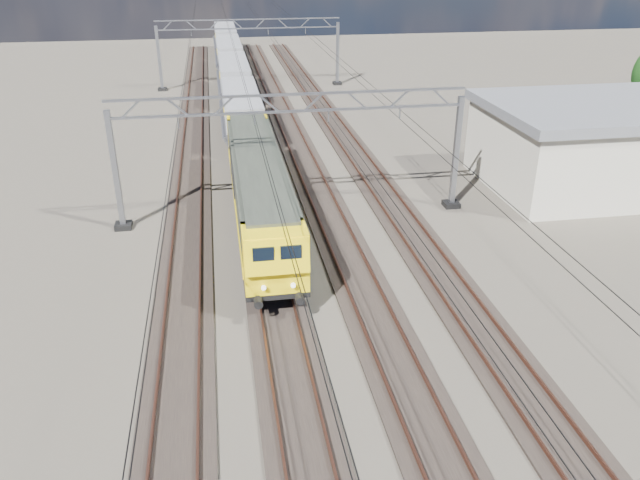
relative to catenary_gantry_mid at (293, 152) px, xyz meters
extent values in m
plane|color=#29251F|center=(0.00, -4.00, -3.91)|extent=(160.00, 160.00, 0.00)
cube|color=black|center=(-6.00, -4.00, -3.85)|extent=(2.60, 140.00, 0.12)
cube|color=brown|center=(-6.72, -4.00, -3.69)|extent=(0.08, 140.00, 0.16)
cube|color=brown|center=(-5.28, -4.00, -3.69)|extent=(0.08, 140.00, 0.16)
cube|color=black|center=(-2.00, -4.00, -3.85)|extent=(2.60, 140.00, 0.12)
cube|color=brown|center=(-2.72, -4.00, -3.69)|extent=(0.08, 140.00, 0.16)
cube|color=brown|center=(-1.28, -4.00, -3.69)|extent=(0.08, 140.00, 0.16)
cube|color=black|center=(2.00, -4.00, -3.85)|extent=(2.60, 140.00, 0.12)
cube|color=brown|center=(1.28, -4.00, -3.69)|extent=(0.08, 140.00, 0.16)
cube|color=brown|center=(2.72, -4.00, -3.69)|extent=(0.08, 140.00, 0.16)
cube|color=black|center=(6.00, -4.00, -3.85)|extent=(2.60, 140.00, 0.12)
cube|color=brown|center=(5.28, -4.00, -3.69)|extent=(0.08, 140.00, 0.16)
cube|color=brown|center=(6.72, -4.00, -3.69)|extent=(0.08, 140.00, 0.16)
cube|color=gray|center=(-9.50, 0.00, -0.61)|extent=(0.30, 0.30, 6.60)
cube|color=gray|center=(9.50, 0.00, -0.61)|extent=(0.30, 0.30, 6.60)
cube|color=black|center=(-9.50, 0.00, -3.76)|extent=(0.90, 0.90, 0.30)
cube|color=black|center=(9.50, 0.00, -3.76)|extent=(0.90, 0.90, 0.30)
cube|color=gray|center=(0.00, 0.00, 3.14)|extent=(19.30, 0.18, 0.12)
cube|color=gray|center=(0.00, 0.00, 2.24)|extent=(19.30, 0.18, 0.12)
cube|color=gray|center=(-8.31, 0.00, 2.69)|extent=(1.03, 0.10, 0.94)
cube|color=gray|center=(-5.94, 0.00, 2.69)|extent=(1.03, 0.10, 0.94)
cube|color=gray|center=(-3.56, 0.00, 2.69)|extent=(1.03, 0.10, 0.94)
cube|color=gray|center=(-1.19, 0.00, 2.69)|extent=(1.03, 0.10, 0.94)
cube|color=gray|center=(1.19, 0.00, 2.69)|extent=(1.03, 0.10, 0.94)
cube|color=gray|center=(3.56, 0.00, 2.69)|extent=(1.03, 0.10, 0.94)
cube|color=gray|center=(5.94, 0.00, 2.69)|extent=(1.03, 0.10, 0.94)
cube|color=gray|center=(8.31, 0.00, 2.69)|extent=(1.03, 0.10, 0.94)
cube|color=gray|center=(-6.00, 0.00, 1.92)|extent=(0.06, 0.06, 0.65)
cube|color=gray|center=(-2.00, 0.00, 1.92)|extent=(0.06, 0.06, 0.65)
cube|color=gray|center=(2.00, 0.00, 1.92)|extent=(0.06, 0.06, 0.65)
cube|color=gray|center=(6.00, 0.00, 1.92)|extent=(0.06, 0.06, 0.65)
cube|color=gray|center=(-9.50, 36.00, -0.61)|extent=(0.30, 0.30, 6.60)
cube|color=gray|center=(9.50, 36.00, -0.61)|extent=(0.30, 0.30, 6.60)
cube|color=black|center=(-9.50, 36.00, -3.76)|extent=(0.90, 0.90, 0.30)
cube|color=black|center=(9.50, 36.00, -3.76)|extent=(0.90, 0.90, 0.30)
cube|color=gray|center=(0.00, 36.00, 3.14)|extent=(19.30, 0.18, 0.12)
cube|color=gray|center=(0.00, 36.00, 2.24)|extent=(19.30, 0.18, 0.12)
cube|color=gray|center=(-8.31, 36.00, 2.69)|extent=(1.03, 0.10, 0.94)
cube|color=gray|center=(-5.94, 36.00, 2.69)|extent=(1.03, 0.10, 0.94)
cube|color=gray|center=(-3.56, 36.00, 2.69)|extent=(1.03, 0.10, 0.94)
cube|color=gray|center=(-1.19, 36.00, 2.69)|extent=(1.03, 0.10, 0.94)
cube|color=gray|center=(1.19, 36.00, 2.69)|extent=(1.03, 0.10, 0.94)
cube|color=gray|center=(3.56, 36.00, 2.69)|extent=(1.03, 0.10, 0.94)
cube|color=gray|center=(5.94, 36.00, 2.69)|extent=(1.03, 0.10, 0.94)
cube|color=gray|center=(8.31, 36.00, 2.69)|extent=(1.03, 0.10, 0.94)
cube|color=gray|center=(-6.00, 36.00, 1.92)|extent=(0.06, 0.06, 0.65)
cube|color=gray|center=(-2.00, 36.00, 1.92)|extent=(0.06, 0.06, 0.65)
cube|color=gray|center=(2.00, 36.00, 1.92)|extent=(0.06, 0.06, 0.65)
cube|color=gray|center=(6.00, 36.00, 1.92)|extent=(0.06, 0.06, 0.65)
cylinder|color=black|center=(-6.00, 4.00, 1.59)|extent=(0.03, 140.00, 0.03)
cylinder|color=black|center=(-6.00, 4.00, 2.09)|extent=(0.03, 140.00, 0.03)
cylinder|color=black|center=(-2.00, 4.00, 1.59)|extent=(0.03, 140.00, 0.03)
cylinder|color=black|center=(-2.00, 4.00, 2.09)|extent=(0.03, 140.00, 0.03)
cylinder|color=black|center=(2.00, 4.00, 1.59)|extent=(0.03, 140.00, 0.03)
cylinder|color=black|center=(2.00, 4.00, 2.09)|extent=(0.03, 140.00, 0.03)
cylinder|color=black|center=(6.00, 4.00, 1.59)|extent=(0.03, 140.00, 0.03)
cylinder|color=black|center=(6.00, 4.00, 2.09)|extent=(0.03, 140.00, 0.03)
cube|color=black|center=(-2.00, -7.24, -3.16)|extent=(2.20, 3.60, 0.60)
cube|color=black|center=(-2.00, 5.76, -3.16)|extent=(2.20, 3.60, 0.60)
cube|color=black|center=(-2.00, -0.74, -2.78)|extent=(2.65, 20.00, 0.25)
cube|color=black|center=(-2.00, -0.74, -3.16)|extent=(2.20, 4.50, 0.75)
cube|color=#292E26|center=(-2.00, -0.74, -1.36)|extent=(2.65, 17.00, 2.60)
cube|color=yellow|center=(-3.34, -0.74, -2.36)|extent=(0.04, 17.00, 0.60)
cube|color=yellow|center=(-0.66, -0.74, -2.36)|extent=(0.04, 17.00, 0.60)
cube|color=black|center=(-3.35, 0.26, -1.01)|extent=(0.05, 5.00, 1.40)
cube|color=black|center=(-0.65, 0.26, -1.01)|extent=(0.05, 5.00, 1.40)
cube|color=#292E26|center=(-2.00, -0.74, 0.01)|extent=(2.25, 18.00, 0.15)
cube|color=yellow|center=(-2.00, -9.84, -1.36)|extent=(2.65, 1.80, 2.60)
cube|color=yellow|center=(-2.00, -10.79, -0.86)|extent=(2.60, 0.46, 1.52)
cube|color=black|center=(-2.55, -10.89, -0.76)|extent=(0.85, 0.08, 0.75)
cube|color=black|center=(-1.45, -10.89, -0.76)|extent=(0.85, 0.08, 0.75)
cylinder|color=black|center=(-2.85, -11.04, -2.76)|extent=(0.36, 0.50, 0.36)
cylinder|color=black|center=(-1.15, -11.04, -2.76)|extent=(0.36, 0.50, 0.36)
cylinder|color=white|center=(-2.60, -10.94, -2.16)|extent=(0.20, 0.08, 0.20)
cylinder|color=white|center=(-1.40, -10.94, -2.16)|extent=(0.20, 0.08, 0.20)
cube|color=yellow|center=(-2.00, 8.36, -1.36)|extent=(2.65, 1.80, 2.60)
cube|color=yellow|center=(-2.00, 9.31, -0.86)|extent=(2.60, 0.46, 1.52)
cube|color=black|center=(-2.55, 9.41, -0.76)|extent=(0.85, 0.08, 0.75)
cube|color=black|center=(-1.45, 9.41, -0.76)|extent=(0.85, 0.08, 0.75)
cylinder|color=black|center=(-2.85, 9.56, -2.76)|extent=(0.36, 0.50, 0.36)
cylinder|color=black|center=(-1.15, 9.56, -2.76)|extent=(0.36, 0.50, 0.36)
cylinder|color=white|center=(-2.60, 9.46, -2.16)|extent=(0.20, 0.08, 0.20)
cylinder|color=white|center=(-1.40, 9.46, -2.16)|extent=(0.20, 0.08, 0.20)
cube|color=black|center=(-2.00, 12.46, -3.19)|extent=(2.20, 2.60, 0.55)
cube|color=black|center=(-2.00, 21.46, -3.19)|extent=(2.20, 2.60, 0.55)
cube|color=black|center=(-2.00, 16.96, -2.83)|extent=(2.40, 13.00, 0.20)
cube|color=gray|center=(-2.00, 16.96, -1.11)|extent=(2.80, 12.00, 1.80)
cube|color=#3F4046|center=(-2.95, 16.96, -2.36)|extent=(1.48, 12.00, 1.36)
cube|color=#3F4046|center=(-1.05, 16.96, -2.36)|extent=(1.48, 12.00, 1.36)
cube|color=yellow|center=(-3.42, 13.96, -1.01)|extent=(0.04, 1.20, 0.50)
cube|color=black|center=(-2.00, 26.66, -3.19)|extent=(2.20, 2.60, 0.55)
cube|color=black|center=(-2.00, 35.66, -3.19)|extent=(2.20, 2.60, 0.55)
cube|color=black|center=(-2.00, 31.16, -2.83)|extent=(2.40, 13.00, 0.20)
cube|color=gray|center=(-2.00, 31.16, -1.11)|extent=(2.80, 12.00, 1.80)
cube|color=#3F4046|center=(-2.95, 31.16, -2.36)|extent=(1.48, 12.00, 1.36)
cube|color=#3F4046|center=(-1.05, 31.16, -2.36)|extent=(1.48, 12.00, 1.36)
cube|color=yellow|center=(-3.42, 28.16, -1.01)|extent=(0.04, 1.20, 0.50)
cube|color=black|center=(-2.00, 40.86, -3.19)|extent=(2.20, 2.60, 0.55)
cube|color=black|center=(-2.00, 49.86, -3.19)|extent=(2.20, 2.60, 0.55)
cube|color=black|center=(-2.00, 45.36, -2.83)|extent=(2.40, 13.00, 0.20)
cube|color=gray|center=(-2.00, 45.36, -1.11)|extent=(2.80, 12.00, 1.80)
cube|color=#3F4046|center=(-2.95, 45.36, -2.36)|extent=(1.48, 12.00, 1.36)
cube|color=#3F4046|center=(-1.05, 45.36, -2.36)|extent=(1.48, 12.00, 1.36)
cube|color=yellow|center=(-3.42, 42.36, -1.01)|extent=(0.04, 1.20, 0.50)
cube|color=black|center=(-2.00, 55.06, -3.19)|extent=(2.20, 2.60, 0.55)
cube|color=black|center=(-2.00, 64.06, -3.19)|extent=(2.20, 2.60, 0.55)
cube|color=black|center=(-2.00, 59.56, -2.83)|extent=(2.40, 13.00, 0.20)
cube|color=gray|center=(-2.00, 59.56, -1.11)|extent=(2.80, 12.00, 1.80)
cube|color=#3F4046|center=(-2.95, 59.56, -2.36)|extent=(1.48, 12.00, 1.36)
cube|color=#3F4046|center=(-1.05, 59.56, -2.36)|extent=(1.48, 12.00, 1.36)
cube|color=yellow|center=(-3.42, 56.56, -1.01)|extent=(0.04, 1.20, 0.50)
cube|color=beige|center=(22.00, 2.00, -1.51)|extent=(18.00, 10.00, 4.80)
cube|color=slate|center=(22.00, 2.00, 1.19)|extent=(18.60, 10.60, 0.60)
camera|label=1|loc=(-3.96, -32.80, 10.41)|focal=35.00mm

